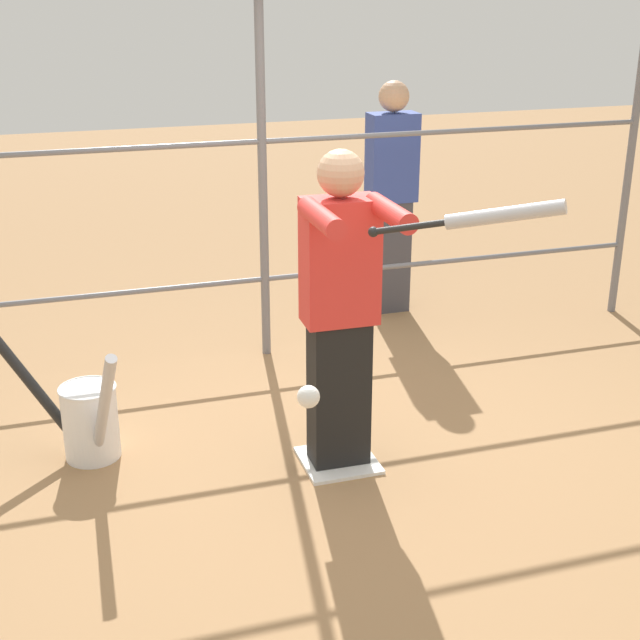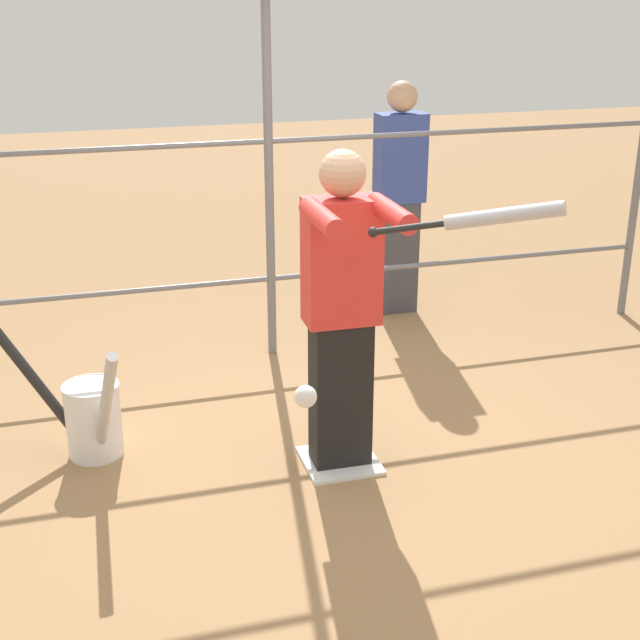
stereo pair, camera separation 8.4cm
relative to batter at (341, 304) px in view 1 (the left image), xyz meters
The scene contains 8 objects.
ground_plane 0.93m from the batter, 90.00° to the right, with size 24.00×24.00×0.00m, color #9E754C.
home_plate 0.92m from the batter, 90.00° to the right, with size 0.40×0.40×0.02m.
fence_backstop 1.71m from the batter, 90.00° to the right, with size 5.73×0.06×2.98m.
batter is the anchor object (origin of this frame).
baseball_bat_swinging 1.05m from the batter, 117.82° to the left, with size 0.70×0.56×0.24m.
softball_in_flight 0.96m from the batter, 63.42° to the left, with size 0.10×0.10×0.10m.
bat_bucket 1.54m from the batter, 20.41° to the right, with size 0.69×0.85×0.80m.
bystander_behind_fence 2.46m from the batter, 117.65° to the right, with size 0.37×0.23×1.79m.
Camera 1 is at (1.38, 4.05, 2.49)m, focal length 50.00 mm.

